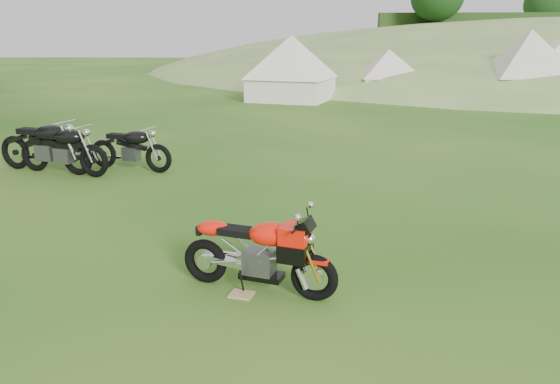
# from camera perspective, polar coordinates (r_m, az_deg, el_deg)

# --- Properties ---
(ground) EXTENTS (120.00, 120.00, 0.00)m
(ground) POSITION_cam_1_polar(r_m,az_deg,el_deg) (6.20, -1.81, -9.80)
(ground) COLOR #174E10
(ground) RESTS_ON ground
(sport_motorcycle) EXTENTS (1.75, 0.90, 1.02)m
(sport_motorcycle) POSITION_cam_1_polar(r_m,az_deg,el_deg) (5.90, -2.34, -5.79)
(sport_motorcycle) COLOR red
(sport_motorcycle) RESTS_ON ground
(plywood_board) EXTENTS (0.29, 0.25, 0.02)m
(plywood_board) POSITION_cam_1_polar(r_m,az_deg,el_deg) (6.01, -4.05, -10.63)
(plywood_board) COLOR tan
(plywood_board) RESTS_ON ground
(vintage_moto_b) EXTENTS (2.09, 1.05, 1.07)m
(vintage_moto_b) POSITION_cam_1_polar(r_m,az_deg,el_deg) (11.70, -21.77, 4.30)
(vintage_moto_b) COLOR black
(vintage_moto_b) RESTS_ON ground
(vintage_moto_c) EXTENTS (1.89, 0.94, 0.97)m
(vintage_moto_c) POSITION_cam_1_polar(r_m,az_deg,el_deg) (11.61, -15.41, 4.53)
(vintage_moto_c) COLOR black
(vintage_moto_c) RESTS_ON ground
(vintage_moto_d) EXTENTS (2.23, 1.10, 1.14)m
(vintage_moto_d) POSITION_cam_1_polar(r_m,az_deg,el_deg) (12.01, -23.39, 4.58)
(vintage_moto_d) COLOR black
(vintage_moto_d) RESTS_ON ground
(tent_left) EXTENTS (3.81, 3.81, 2.66)m
(tent_left) POSITION_cam_1_polar(r_m,az_deg,el_deg) (23.41, 1.21, 12.81)
(tent_left) COLOR white
(tent_left) RESTS_ON ground
(tent_mid) EXTENTS (2.82, 2.82, 2.25)m
(tent_mid) POSITION_cam_1_polar(r_m,az_deg,el_deg) (26.20, 11.24, 12.43)
(tent_mid) COLOR silver
(tent_mid) RESTS_ON ground
(tent_right) EXTENTS (3.25, 3.25, 2.79)m
(tent_right) POSITION_cam_1_polar(r_m,az_deg,el_deg) (25.81, 24.47, 11.86)
(tent_right) COLOR beige
(tent_right) RESTS_ON ground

